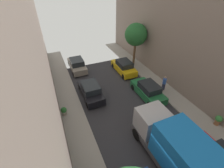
{
  "coord_description": "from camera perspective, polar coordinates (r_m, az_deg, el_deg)",
  "views": [
    {
      "loc": [
        -5.75,
        -3.47,
        10.45
      ],
      "look_at": [
        -0.1,
        9.59,
        0.5
      ],
      "focal_mm": 25.14,
      "sensor_mm": 36.0,
      "label": 1
    }
  ],
  "objects": [
    {
      "name": "delivery_truck",
      "position": [
        10.94,
        22.68,
        -21.48
      ],
      "size": [
        2.26,
        6.6,
        3.38
      ],
      "color": "#4C4C51",
      "rests_on": "ground"
    },
    {
      "name": "parked_car_left_3",
      "position": [
        21.23,
        -12.59,
        6.79
      ],
      "size": [
        1.78,
        4.2,
        1.57
      ],
      "color": "gray",
      "rests_on": "ground"
    },
    {
      "name": "parked_car_right_2",
      "position": [
        20.3,
        4.33,
        6.22
      ],
      "size": [
        1.78,
        4.2,
        1.57
      ],
      "color": "gold",
      "rests_on": "ground"
    },
    {
      "name": "ground",
      "position": [
        12.42,
        20.41,
        -25.92
      ],
      "size": [
        32.0,
        32.0,
        0.0
      ],
      "primitive_type": "plane",
      "color": "#2D2D33"
    },
    {
      "name": "potted_plant_0",
      "position": [
        14.69,
        -17.08,
        -9.32
      ],
      "size": [
        0.51,
        0.51,
        0.77
      ],
      "color": "#B2A899",
      "rests_on": "sidewalk_left"
    },
    {
      "name": "street_tree_1",
      "position": [
        20.87,
        8.68,
        17.24
      ],
      "size": [
        2.83,
        2.83,
        5.53
      ],
      "color": "brown",
      "rests_on": "sidewalk_right"
    },
    {
      "name": "pedestrian",
      "position": [
        17.44,
        18.46,
        0.42
      ],
      "size": [
        0.4,
        0.36,
        1.72
      ],
      "color": "#2D334C",
      "rests_on": "sidewalk_right"
    },
    {
      "name": "parked_car_right_0",
      "position": [
        13.06,
        34.97,
        -22.3
      ],
      "size": [
        1.78,
        4.2,
        1.57
      ],
      "color": "red",
      "rests_on": "ground"
    },
    {
      "name": "parked_car_left_2",
      "position": [
        16.16,
        -7.76,
        -2.45
      ],
      "size": [
        1.78,
        4.2,
        1.57
      ],
      "color": "black",
      "rests_on": "ground"
    },
    {
      "name": "sidewalk_right",
      "position": [
        15.34,
        35.14,
        -16.02
      ],
      "size": [
        2.0,
        44.0,
        0.15
      ],
      "primitive_type": "cube",
      "color": "gray",
      "rests_on": "ground"
    },
    {
      "name": "potted_plant_2",
      "position": [
        15.81,
        34.2,
        -10.73
      ],
      "size": [
        0.53,
        0.53,
        0.93
      ],
      "color": "brown",
      "rests_on": "sidewalk_right"
    },
    {
      "name": "parked_car_right_1",
      "position": [
        16.44,
        13.01,
        -2.37
      ],
      "size": [
        1.78,
        4.2,
        1.57
      ],
      "color": "#1E6638",
      "rests_on": "ground"
    }
  ]
}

